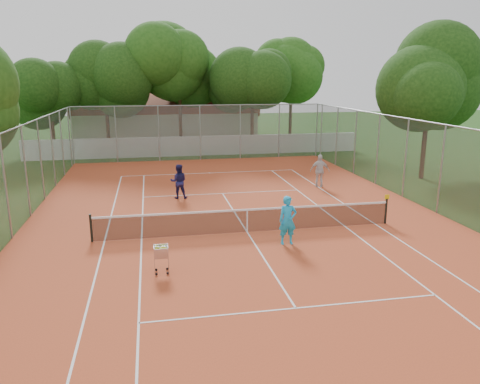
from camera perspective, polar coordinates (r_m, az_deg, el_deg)
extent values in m
plane|color=#193B10|center=(18.67, 0.87, -4.97)|extent=(120.00, 120.00, 0.00)
cube|color=#B84823|center=(18.67, 0.87, -4.94)|extent=(18.00, 34.00, 0.02)
cube|color=white|center=(18.66, 0.87, -4.90)|extent=(10.98, 23.78, 0.01)
cube|color=black|center=(18.51, 0.88, -3.47)|extent=(11.88, 0.10, 0.98)
cube|color=slate|center=(18.12, 0.90, 1.03)|extent=(18.00, 34.00, 4.00)
cube|color=white|center=(36.85, -5.17, 5.62)|extent=(26.00, 0.30, 1.50)
cube|color=beige|center=(46.47, -8.97, 9.03)|extent=(16.40, 9.00, 4.40)
cube|color=#14340D|center=(39.47, -5.76, 12.36)|extent=(29.00, 19.00, 10.00)
imported|color=#1AA7E4|center=(17.22, 5.84, -3.45)|extent=(0.67, 0.45, 1.81)
imported|color=#1A194C|center=(23.76, -7.49, 1.29)|extent=(0.90, 0.73, 1.74)
imported|color=silver|center=(26.40, 9.71, 2.57)|extent=(1.16, 0.79, 1.83)
cube|color=#B6B5BD|center=(14.97, -9.57, -8.01)|extent=(0.48, 0.48, 0.97)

